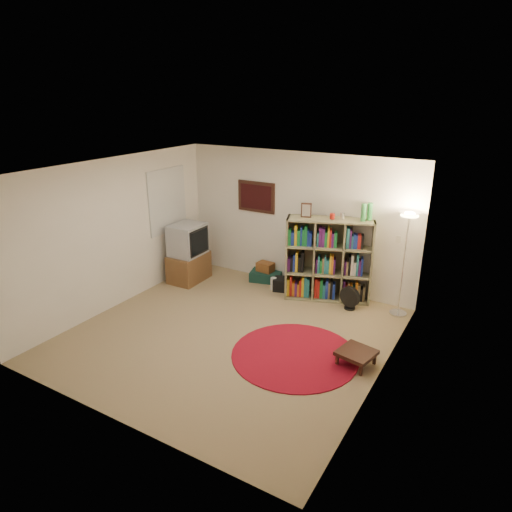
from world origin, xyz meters
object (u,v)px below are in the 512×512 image
Objects in this scene: tv_stand at (188,254)px; bookshelf at (327,261)px; floor_fan at (350,298)px; floor_lamp at (408,230)px; suitcase at (266,276)px; side_table at (356,353)px.

bookshelf is at bearing 11.34° from tv_stand.
floor_lamp is at bearing 29.57° from floor_fan.
suitcase is (1.30, 0.73, -0.45)m from tv_stand.
tv_stand reaches higher than floor_fan.
tv_stand is at bearing -164.77° from suitcase.
tv_stand reaches higher than suitcase.
side_table is (2.45, -1.91, 0.08)m from suitcase.
floor_fan is at bearing -162.81° from floor_lamp.
bookshelf is 3.29× the size of side_table.
side_table is at bearing -55.12° from floor_fan.
bookshelf is 1.56× the size of tv_stand.
bookshelf is 1.01× the size of floor_lamp.
tv_stand is at bearing -160.81° from floor_fan.
bookshelf is at bearing -178.76° from floor_lamp.
bookshelf is 0.75m from floor_fan.
suitcase is at bearing 142.13° from side_table.
floor_fan is 3.16m from tv_stand.
floor_lamp is 1.55× the size of tv_stand.
floor_lamp is at bearing 86.12° from side_table.
floor_fan is (-0.76, -0.24, -1.25)m from floor_lamp.
tv_stand is (-3.88, -0.61, -0.91)m from floor_lamp.
side_table is (3.76, -1.18, -0.37)m from tv_stand.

